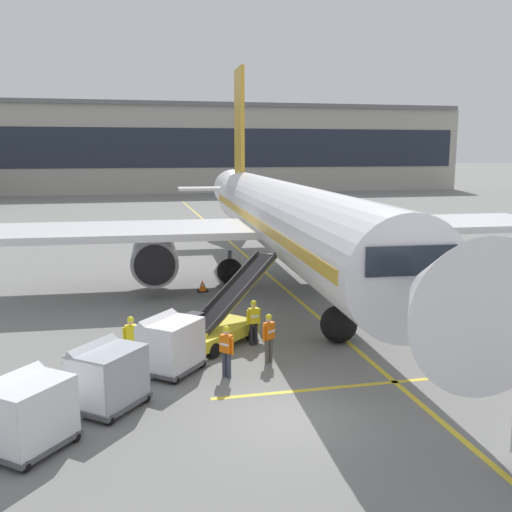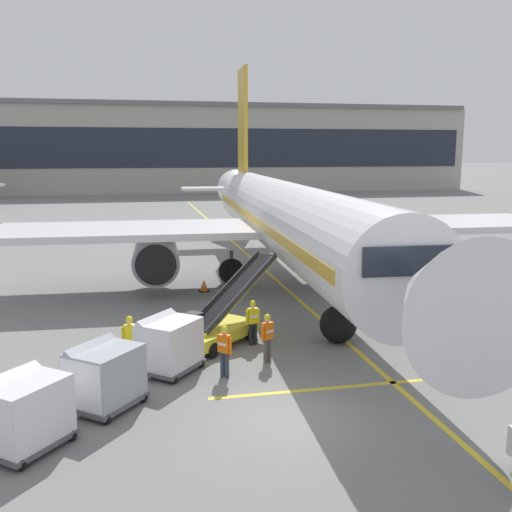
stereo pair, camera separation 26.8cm
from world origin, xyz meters
name	(u,v)px [view 2 (the right image)]	position (x,y,z in m)	size (l,w,h in m)	color
ground_plane	(293,418)	(0.00, 0.00, 0.00)	(600.00, 600.00, 0.00)	slate
parked_airplane	(285,219)	(3.91, 15.66, 3.67)	(30.44, 40.09, 13.58)	white
belt_loader	(220,321)	(-0.99, 6.74, 0.88)	(4.67, 4.52, 3.14)	gold
baggage_cart_lead	(168,343)	(-3.12, 4.20, 1.00)	(2.51, 2.61, 1.91)	#515156
baggage_cart_second	(104,375)	(-5.10, 1.78, 1.00)	(2.51, 2.61, 1.91)	#515156
baggage_cart_third	(23,411)	(-6.93, -0.20, 1.00)	(2.51, 2.61, 1.91)	#515156
ground_crew_by_loader	(225,348)	(-1.37, 3.34, 1.00)	(0.43, 0.44, 1.74)	#333847
ground_crew_by_carts	(267,335)	(0.30, 4.37, 1.00)	(0.49, 0.41, 1.74)	#514C42
ground_crew_marshaller	(130,337)	(-4.36, 5.12, 1.00)	(0.56, 0.31, 1.74)	black
ground_crew_wingwalker	(253,320)	(0.19, 6.30, 1.00)	(0.56, 0.31, 1.74)	black
safety_cone_engine_keepout	(204,286)	(-0.57, 15.23, 0.30)	(0.54, 0.54, 0.62)	black
safety_cone_wingtip	(224,309)	(-0.24, 10.56, 0.30)	(0.54, 0.54, 0.62)	black
apron_guidance_line_lead_in	(286,288)	(3.81, 14.95, 0.00)	(0.20, 110.00, 0.01)	yellow
apron_guidance_line_stop_bar	(395,382)	(3.87, 1.75, 0.00)	(12.00, 0.20, 0.01)	yellow
terminal_building	(195,149)	(7.80, 95.88, 7.66)	(98.64, 20.19, 15.42)	#A8A399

